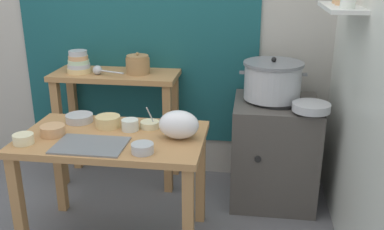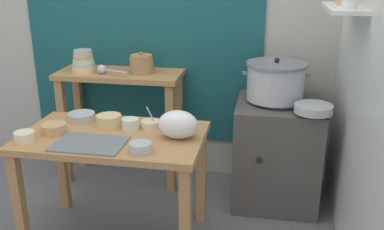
# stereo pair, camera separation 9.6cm
# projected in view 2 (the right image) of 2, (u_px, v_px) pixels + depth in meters

# --- Properties ---
(wall_back) EXTENTS (4.40, 0.12, 2.60)m
(wall_back) POSITION_uv_depth(u_px,v_px,m) (173.00, 15.00, 3.40)
(wall_back) COLOR #B2ADA3
(wall_back) RESTS_ON ground
(wall_right) EXTENTS (0.30, 3.20, 2.60)m
(wall_right) POSITION_uv_depth(u_px,v_px,m) (375.00, 41.00, 2.35)
(wall_right) COLOR silver
(wall_right) RESTS_ON ground
(prep_table) EXTENTS (1.10, 0.66, 0.72)m
(prep_table) POSITION_uv_depth(u_px,v_px,m) (114.00, 151.00, 2.67)
(prep_table) COLOR #B27F4C
(prep_table) RESTS_ON ground
(back_shelf_table) EXTENTS (0.96, 0.40, 0.90)m
(back_shelf_table) POSITION_uv_depth(u_px,v_px,m) (121.00, 99.00, 3.43)
(back_shelf_table) COLOR #B27F4C
(back_shelf_table) RESTS_ON ground
(stove_block) EXTENTS (0.60, 0.61, 0.78)m
(stove_block) POSITION_uv_depth(u_px,v_px,m) (277.00, 152.00, 3.20)
(stove_block) COLOR #4C4742
(stove_block) RESTS_ON ground
(steamer_pot) EXTENTS (0.47, 0.42, 0.30)m
(steamer_pot) POSITION_uv_depth(u_px,v_px,m) (276.00, 81.00, 3.05)
(steamer_pot) COLOR #B7BABF
(steamer_pot) RESTS_ON stove_block
(clay_pot) EXTENTS (0.18, 0.18, 0.16)m
(clay_pot) POSITION_uv_depth(u_px,v_px,m) (142.00, 64.00, 3.30)
(clay_pot) COLOR #A37A4C
(clay_pot) RESTS_ON back_shelf_table
(bowl_stack_enamel) EXTENTS (0.18, 0.18, 0.17)m
(bowl_stack_enamel) POSITION_uv_depth(u_px,v_px,m) (83.00, 62.00, 3.34)
(bowl_stack_enamel) COLOR #E5C684
(bowl_stack_enamel) RESTS_ON back_shelf_table
(ladle) EXTENTS (0.26, 0.11, 0.07)m
(ladle) POSITION_uv_depth(u_px,v_px,m) (103.00, 69.00, 3.28)
(ladle) COLOR #B7BABF
(ladle) RESTS_ON back_shelf_table
(serving_tray) EXTENTS (0.40, 0.28, 0.01)m
(serving_tray) POSITION_uv_depth(u_px,v_px,m) (90.00, 144.00, 2.48)
(serving_tray) COLOR slate
(serving_tray) RESTS_ON prep_table
(plastic_bag) EXTENTS (0.24, 0.17, 0.17)m
(plastic_bag) POSITION_uv_depth(u_px,v_px,m) (178.00, 124.00, 2.55)
(plastic_bag) COLOR white
(plastic_bag) RESTS_ON prep_table
(wide_pan) EXTENTS (0.25, 0.25, 0.05)m
(wide_pan) POSITION_uv_depth(u_px,v_px,m) (313.00, 109.00, 2.82)
(wide_pan) COLOR #B7BABF
(wide_pan) RESTS_ON stove_block
(prep_bowl_0) EXTENTS (0.12, 0.12, 0.15)m
(prep_bowl_0) POSITION_uv_depth(u_px,v_px,m) (150.00, 124.00, 2.74)
(prep_bowl_0) COLOR beige
(prep_bowl_0) RESTS_ON prep_table
(prep_bowl_1) EXTENTS (0.17, 0.17, 0.05)m
(prep_bowl_1) POSITION_uv_depth(u_px,v_px,m) (81.00, 116.00, 2.85)
(prep_bowl_1) COLOR #B7BABF
(prep_bowl_1) RESTS_ON prep_table
(prep_bowl_2) EXTENTS (0.10, 0.10, 0.07)m
(prep_bowl_2) POSITION_uv_depth(u_px,v_px,m) (130.00, 124.00, 2.70)
(prep_bowl_2) COLOR silver
(prep_bowl_2) RESTS_ON prep_table
(prep_bowl_3) EXTENTS (0.12, 0.12, 0.05)m
(prep_bowl_3) POSITION_uv_depth(u_px,v_px,m) (140.00, 147.00, 2.38)
(prep_bowl_3) COLOR #B7BABF
(prep_bowl_3) RESTS_ON prep_table
(prep_bowl_4) EXTENTS (0.12, 0.12, 0.06)m
(prep_bowl_4) POSITION_uv_depth(u_px,v_px,m) (24.00, 136.00, 2.52)
(prep_bowl_4) COLOR beige
(prep_bowl_4) RESTS_ON prep_table
(prep_bowl_5) EXTENTS (0.15, 0.15, 0.06)m
(prep_bowl_5) POSITION_uv_depth(u_px,v_px,m) (54.00, 128.00, 2.64)
(prep_bowl_5) COLOR tan
(prep_bowl_5) RESTS_ON prep_table
(prep_bowl_6) EXTENTS (0.16, 0.16, 0.07)m
(prep_bowl_6) POSITION_uv_depth(u_px,v_px,m) (109.00, 120.00, 2.76)
(prep_bowl_6) COLOR #E5C684
(prep_bowl_6) RESTS_ON prep_table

